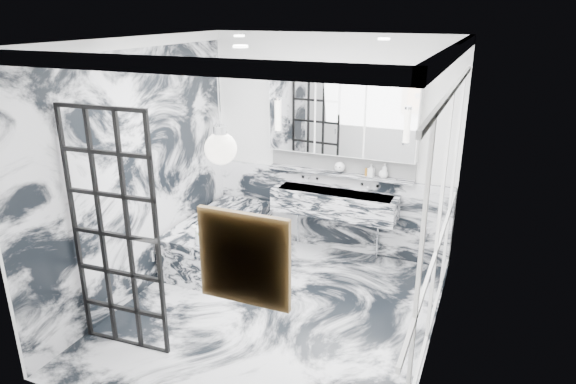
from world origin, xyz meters
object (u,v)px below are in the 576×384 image
at_px(mirror_cabinet, 341,116).
at_px(bathtub, 219,239).
at_px(crittall_door, 115,235).
at_px(trough_sink, 335,203).

relative_size(mirror_cabinet, bathtub, 1.15).
distance_m(crittall_door, mirror_cabinet, 3.10).
bearing_deg(trough_sink, bathtub, -153.52).
xyz_separation_m(crittall_door, trough_sink, (1.25, 2.58, -0.42)).
height_order(trough_sink, mirror_cabinet, mirror_cabinet).
bearing_deg(mirror_cabinet, crittall_door, -114.45).
bearing_deg(mirror_cabinet, bathtub, -147.94).
xyz_separation_m(mirror_cabinet, bathtub, (-1.32, -0.83, -1.54)).
relative_size(crittall_door, bathtub, 1.39).
bearing_deg(crittall_door, bathtub, 89.00).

